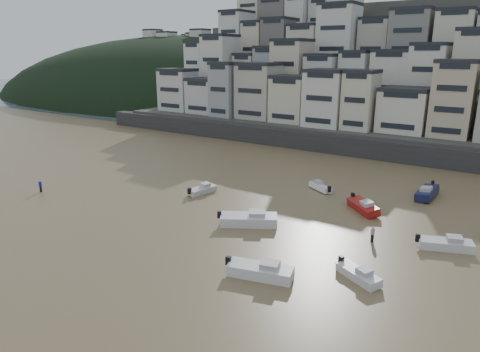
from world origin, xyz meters
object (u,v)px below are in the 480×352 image
Objects in this scene: boat_f at (202,189)px; boat_b at (358,273)px; boat_e at (363,205)px; person_pink at (373,234)px; boat_h at (320,186)px; boat_a at (260,268)px; boat_c at (249,218)px; boat_d at (446,242)px; boat_i at (427,191)px; person_blue at (40,186)px.

boat_f is 28.07m from boat_b.
boat_e is 3.35× the size of person_pink.
boat_f is at bearing -174.82° from boat_b.
boat_b is at bearing 152.72° from boat_h.
boat_a is 0.90× the size of boat_c.
boat_a is 1.13× the size of boat_d.
boat_i reaches higher than person_pink.
boat_c reaches higher than boat_f.
boat_d is 51.67m from person_blue.
boat_a is 31.68m from boat_i.
boat_a is 1.08× the size of boat_e.
person_blue is (-45.06, -1.44, 0.22)m from boat_b.
person_pink is (24.54, -2.50, 0.23)m from boat_f.
person_pink is (-6.57, -2.35, 0.11)m from boat_d.
boat_a is 37.94m from person_blue.
boat_b reaches higher than boat_f.
person_pink is (11.47, -12.95, 0.27)m from boat_h.
boat_b is at bearing -102.38° from boat_f.
boat_d reaches higher than boat_b.
boat_h is 16.53m from boat_c.
person_pink reaches higher than boat_b.
boat_c reaches higher than boat_d.
person_pink is (5.85, 12.65, 0.01)m from boat_a.
person_pink reaches higher than boat_a.
boat_i is 1.46× the size of boat_h.
boat_e is 8.86m from person_pink.
boat_e reaches higher than boat_h.
boat_c is 4.03× the size of person_pink.
boat_h is at bearing 87.68° from boat_a.
boat_a is at bearing 133.88° from boat_h.
boat_i reaches higher than boat_b.
boat_c is at bearing -164.82° from person_pink.
person_blue is (-39.99, -17.76, 0.08)m from boat_e.
boat_e is (9.27, 11.58, -0.16)m from boat_c.
boat_f is 0.67× the size of boat_c.
boat_c is (-14.69, -21.61, 0.08)m from boat_i.
boat_c is 13.42m from person_pink.
boat_f is 2.72× the size of person_blue.
boat_f is 0.85× the size of boat_d.
boat_e is at bearing 134.96° from boat_b.
boat_f is 0.81× the size of boat_e.
person_blue is at bearing -56.85° from boat_i.
boat_b is (-0.35, -26.36, -0.23)m from boat_i.
boat_d is at bearing 13.76° from boat_e.
person_blue is at bearing -113.16° from boat_e.
boat_f is 13.05m from boat_c.
boat_a is at bearing -53.08° from boat_e.
boat_e is at bearing 23.95° from person_blue.
boat_c is at bearing 11.39° from person_blue.
person_pink is (-1.74, -18.10, -0.01)m from boat_i.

